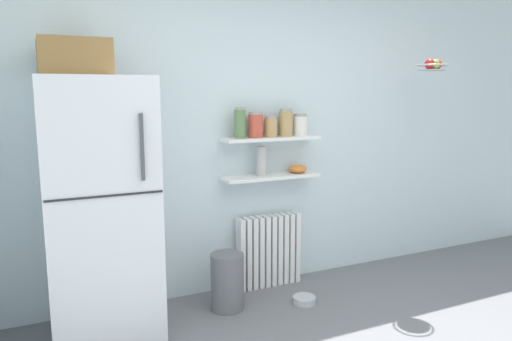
{
  "coord_description": "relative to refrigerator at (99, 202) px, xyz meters",
  "views": [
    {
      "loc": [
        -1.74,
        -1.51,
        1.62
      ],
      "look_at": [
        -0.28,
        1.6,
        1.05
      ],
      "focal_mm": 33.5,
      "sensor_mm": 36.0,
      "label": 1
    }
  ],
  "objects": [
    {
      "name": "storage_jar_0",
      "position": [
        1.1,
        0.22,
        0.47
      ],
      "size": [
        0.09,
        0.09,
        0.24
      ],
      "color": "#5B7F4C",
      "rests_on": "wall_shelf_upper"
    },
    {
      "name": "wall_shelf_upper",
      "position": [
        1.37,
        0.22,
        0.34
      ],
      "size": [
        0.81,
        0.22,
        0.02
      ],
      "primitive_type": "cube",
      "color": "white"
    },
    {
      "name": "trash_bin",
      "position": [
        0.89,
        -0.02,
        -0.69
      ],
      "size": [
        0.25,
        0.25,
        0.43
      ],
      "primitive_type": "cylinder",
      "color": "slate",
      "rests_on": "ground_plane"
    },
    {
      "name": "hanging_fruit_basket",
      "position": [
        2.73,
        -0.09,
        0.93
      ],
      "size": [
        0.28,
        0.28,
        0.1
      ],
      "color": "#B2B2B7"
    },
    {
      "name": "storage_jar_3",
      "position": [
        1.5,
        0.22,
        0.46
      ],
      "size": [
        0.11,
        0.11,
        0.22
      ],
      "color": "tan",
      "rests_on": "wall_shelf_upper"
    },
    {
      "name": "wall_shelf_lower",
      "position": [
        1.37,
        0.22,
        0.03
      ],
      "size": [
        0.81,
        0.22,
        0.02
      ],
      "primitive_type": "cube",
      "color": "white"
    },
    {
      "name": "storage_jar_4",
      "position": [
        1.64,
        0.22,
        0.44
      ],
      "size": [
        0.12,
        0.12,
        0.18
      ],
      "color": "silver",
      "rests_on": "wall_shelf_upper"
    },
    {
      "name": "back_wall",
      "position": [
        1.38,
        0.38,
        0.39
      ],
      "size": [
        7.04,
        0.1,
        2.6
      ],
      "primitive_type": "cube",
      "color": "silver",
      "rests_on": "ground_plane"
    },
    {
      "name": "shelf_bowl",
      "position": [
        1.62,
        0.22,
        0.08
      ],
      "size": [
        0.16,
        0.16,
        0.07
      ],
      "primitive_type": "ellipsoid",
      "color": "orange",
      "rests_on": "wall_shelf_lower"
    },
    {
      "name": "radiator",
      "position": [
        1.37,
        0.25,
        -0.61
      ],
      "size": [
        0.55,
        0.12,
        0.6
      ],
      "color": "white",
      "rests_on": "ground_plane"
    },
    {
      "name": "vase",
      "position": [
        1.29,
        0.22,
        0.16
      ],
      "size": [
        0.08,
        0.08,
        0.24
      ],
      "primitive_type": "cylinder",
      "color": "#B2ADA8",
      "rests_on": "wall_shelf_lower"
    },
    {
      "name": "pet_food_bowl",
      "position": [
        1.46,
        -0.18,
        -0.88
      ],
      "size": [
        0.18,
        0.18,
        0.05
      ],
      "primitive_type": "cylinder",
      "color": "#B7B7BC",
      "rests_on": "ground_plane"
    },
    {
      "name": "storage_jar_1",
      "position": [
        1.23,
        0.22,
        0.45
      ],
      "size": [
        0.12,
        0.12,
        0.2
      ],
      "color": "#C64C38",
      "rests_on": "wall_shelf_upper"
    },
    {
      "name": "refrigerator",
      "position": [
        0.0,
        0.0,
        0.0
      ],
      "size": [
        0.69,
        0.7,
        1.93
      ],
      "color": "silver",
      "rests_on": "ground_plane"
    },
    {
      "name": "storage_jar_2",
      "position": [
        1.37,
        0.22,
        0.44
      ],
      "size": [
        0.11,
        0.11,
        0.17
      ],
      "color": "tan",
      "rests_on": "wall_shelf_upper"
    }
  ]
}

